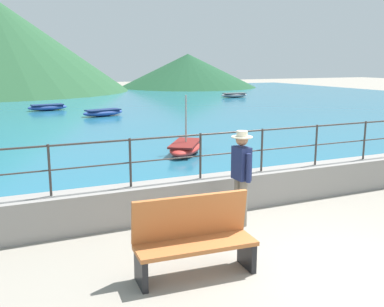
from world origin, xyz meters
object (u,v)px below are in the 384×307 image
object	(u,v)px
boat_2	(103,112)
boat_0	(234,95)
bench_main	(194,236)
person_walking	(241,173)
boat_7	(47,107)
boat_4	(185,147)

from	to	relation	value
boat_2	boat_0	bearing A→B (deg)	32.37
bench_main	boat_2	size ratio (longest dim) A/B	0.71
bench_main	person_walking	world-z (taller)	person_walking
boat_7	boat_4	bearing A→B (deg)	-80.75
boat_2	boat_4	world-z (taller)	boat_4
bench_main	boat_7	size ratio (longest dim) A/B	0.73
boat_7	boat_0	bearing A→B (deg)	14.45
boat_0	boat_2	bearing A→B (deg)	-147.63
boat_4	boat_7	world-z (taller)	boat_4
bench_main	boat_4	xyz separation A→B (m)	(3.14, 7.51, -0.30)
bench_main	person_walking	size ratio (longest dim) A/B	0.99
bench_main	boat_4	size ratio (longest dim) A/B	0.72
boat_2	boat_7	size ratio (longest dim) A/B	1.03
person_walking	boat_2	xyz separation A→B (m)	(1.47, 17.04, -0.72)
boat_4	boat_7	size ratio (longest dim) A/B	1.01
bench_main	boat_7	xyz separation A→B (m)	(0.68, 22.62, -0.30)
boat_0	boat_7	size ratio (longest dim) A/B	0.98
bench_main	boat_2	world-z (taller)	bench_main
person_walking	boat_4	xyz separation A→B (m)	(1.55, 6.09, -0.72)
bench_main	boat_2	bearing A→B (deg)	80.56
boat_0	boat_4	xyz separation A→B (m)	(-12.64, -19.01, 0.01)
person_walking	boat_0	xyz separation A→B (m)	(14.18, 25.09, -0.72)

